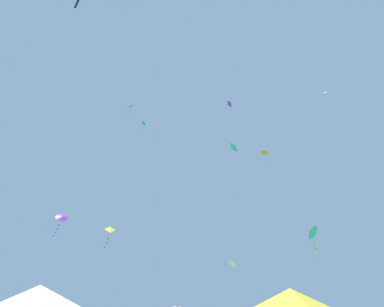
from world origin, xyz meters
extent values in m
pyramid|color=white|center=(-5.92, 6.89, 2.73)|extent=(3.00, 3.00, 0.96)
pyramid|color=yellow|center=(4.02, 6.89, 2.65)|extent=(2.92, 2.92, 0.93)
pyramid|color=yellow|center=(-8.04, 27.18, 11.26)|extent=(1.13, 1.25, 0.82)
sphere|color=red|center=(-8.16, 27.17, 10.25)|extent=(0.14, 0.14, 0.14)
sphere|color=red|center=(-8.27, 27.13, 9.77)|extent=(0.14, 0.14, 0.14)
sphere|color=red|center=(-8.39, 27.09, 9.29)|extent=(0.14, 0.14, 0.14)
cube|color=#2DB7CC|center=(-5.19, 24.92, 23.70)|extent=(0.63, 0.46, 0.46)
sphere|color=red|center=(-5.21, 24.97, 23.27)|extent=(0.07, 0.07, 0.07)
sphere|color=red|center=(-5.23, 25.01, 23.09)|extent=(0.07, 0.07, 0.07)
sphere|color=red|center=(-5.25, 25.05, 22.90)|extent=(0.07, 0.07, 0.07)
sphere|color=red|center=(-5.27, 25.09, 22.72)|extent=(0.07, 0.07, 0.07)
sphere|color=black|center=(-8.72, 8.94, 23.87)|extent=(0.18, 0.18, 0.18)
sphere|color=black|center=(-8.70, 8.86, 23.51)|extent=(0.18, 0.18, 0.18)
sphere|color=black|center=(-8.67, 8.77, 23.16)|extent=(0.18, 0.18, 0.18)
sphere|color=black|center=(-8.65, 8.68, 22.80)|extent=(0.18, 0.18, 0.18)
pyramid|color=white|center=(15.54, 20.00, 25.00)|extent=(0.65, 0.70, 0.46)
cone|color=orange|center=(10.48, 29.03, 22.30)|extent=(0.94, 0.95, 0.36)
sphere|color=white|center=(10.48, 28.93, 21.56)|extent=(0.11, 0.11, 0.11)
sphere|color=white|center=(10.47, 28.84, 21.18)|extent=(0.11, 0.11, 0.11)
sphere|color=white|center=(10.47, 28.75, 20.81)|extent=(0.11, 0.11, 0.11)
pyramid|color=pink|center=(-7.35, 26.73, 27.69)|extent=(0.80, 0.70, 0.42)
sphere|color=blue|center=(-7.35, 26.79, 27.15)|extent=(0.09, 0.09, 0.09)
sphere|color=blue|center=(-7.37, 26.84, 26.93)|extent=(0.09, 0.09, 0.09)
sphere|color=blue|center=(-7.39, 26.89, 26.71)|extent=(0.09, 0.09, 0.09)
sphere|color=blue|center=(-7.41, 26.94, 26.49)|extent=(0.09, 0.09, 0.09)
cone|color=purple|center=(-13.73, 27.79, 12.73)|extent=(1.53, 1.27, 1.14)
sphere|color=blue|center=(-13.82, 27.76, 11.81)|extent=(0.16, 0.16, 0.16)
sphere|color=blue|center=(-13.91, 27.73, 11.42)|extent=(0.16, 0.16, 0.16)
sphere|color=blue|center=(-14.01, 27.70, 11.03)|extent=(0.16, 0.16, 0.16)
sphere|color=blue|center=(-14.10, 27.67, 10.63)|extent=(0.16, 0.16, 0.16)
cone|color=#2DB7CC|center=(13.15, 25.08, 10.56)|extent=(1.79, 1.81, 1.31)
sphere|color=#75D138|center=(13.22, 25.15, 9.60)|extent=(0.18, 0.18, 0.18)
sphere|color=#75D138|center=(13.28, 25.22, 9.24)|extent=(0.18, 0.18, 0.18)
sphere|color=#75D138|center=(13.34, 25.28, 8.88)|extent=(0.18, 0.18, 0.18)
sphere|color=#75D138|center=(13.40, 25.35, 8.51)|extent=(0.18, 0.18, 0.18)
sphere|color=#75D138|center=(13.46, 25.41, 8.15)|extent=(0.18, 0.18, 0.18)
cone|color=white|center=(5.06, 27.28, 7.78)|extent=(1.06, 1.18, 0.74)
pyramid|color=purple|center=(5.25, 23.19, 25.57)|extent=(0.56, 0.61, 0.66)
pyramid|color=#2DB7CC|center=(4.59, 19.26, 17.11)|extent=(0.79, 0.77, 0.67)
camera|label=1|loc=(-0.43, -6.66, 1.58)|focal=29.41mm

